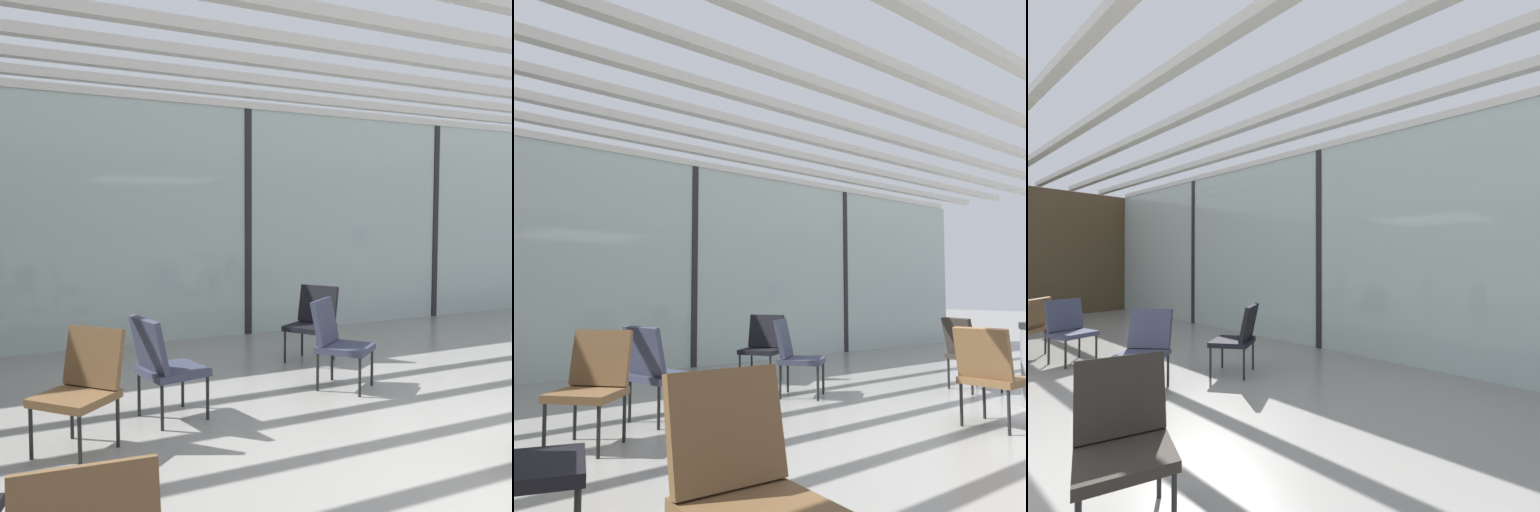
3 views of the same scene
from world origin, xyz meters
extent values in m
cube|color=#A3B7B2|center=(0.00, 5.20, 1.61)|extent=(14.00, 0.08, 3.22)
cube|color=black|center=(-3.50, 5.20, 1.61)|extent=(0.10, 0.12, 3.22)
cube|color=black|center=(0.00, 5.20, 1.61)|extent=(0.10, 0.12, 3.22)
cube|color=beige|center=(0.00, 1.53, 3.27)|extent=(13.72, 0.12, 0.10)
cube|color=beige|center=(0.00, 2.27, 3.27)|extent=(13.72, 0.12, 0.10)
cube|color=beige|center=(0.00, 3.00, 3.27)|extent=(13.72, 0.12, 0.10)
cube|color=beige|center=(0.00, 3.73, 3.27)|extent=(13.72, 0.12, 0.10)
cube|color=beige|center=(0.00, 4.47, 3.27)|extent=(13.72, 0.12, 0.10)
cube|color=beige|center=(0.00, 5.20, 3.27)|extent=(13.72, 0.12, 0.10)
ellipsoid|color=#B2BCD6|center=(-0.66, 9.86, 1.82)|extent=(10.98, 3.64, 3.64)
sphere|color=gray|center=(-5.71, 9.86, 1.82)|extent=(2.00, 2.00, 2.00)
sphere|color=black|center=(-3.68, 8.19, 2.09)|extent=(0.28, 0.28, 0.28)
sphere|color=black|center=(-2.78, 8.19, 2.09)|extent=(0.28, 0.28, 0.28)
sphere|color=black|center=(-1.88, 8.19, 2.09)|extent=(0.28, 0.28, 0.28)
sphere|color=black|center=(-0.98, 8.19, 2.09)|extent=(0.28, 0.28, 0.28)
sphere|color=black|center=(-0.08, 8.19, 2.09)|extent=(0.28, 0.28, 0.28)
cube|color=black|center=(-0.04, 3.37, 0.40)|extent=(0.66, 0.66, 0.06)
cube|color=black|center=(0.14, 3.49, 0.65)|extent=(0.37, 0.48, 0.44)
cylinder|color=black|center=(-0.33, 3.44, 0.18)|extent=(0.03, 0.03, 0.37)
cylinder|color=black|center=(-0.11, 3.08, 0.18)|extent=(0.03, 0.03, 0.37)
cylinder|color=black|center=(0.02, 3.66, 0.18)|extent=(0.03, 0.03, 0.37)
cylinder|color=black|center=(0.24, 3.30, 0.18)|extent=(0.03, 0.03, 0.37)
cube|color=#33384C|center=(-2.07, 2.22, 0.40)|extent=(0.56, 0.56, 0.06)
cube|color=#33384C|center=(-2.28, 2.18, 0.65)|extent=(0.23, 0.50, 0.44)
cylinder|color=black|center=(-1.83, 2.05, 0.18)|extent=(0.03, 0.03, 0.37)
cylinder|color=black|center=(-1.91, 2.46, 0.18)|extent=(0.03, 0.03, 0.37)
cylinder|color=black|center=(-2.24, 1.97, 0.18)|extent=(0.03, 0.03, 0.37)
cylinder|color=black|center=(-2.32, 2.38, 0.18)|extent=(0.03, 0.03, 0.37)
cube|color=#28231E|center=(1.57, 1.27, 0.40)|extent=(0.61, 0.61, 0.06)
cube|color=#28231E|center=(1.36, 1.34, 0.65)|extent=(0.29, 0.50, 0.44)
cylinder|color=black|center=(1.83, 1.39, 0.18)|extent=(0.03, 0.03, 0.37)
cylinder|color=black|center=(1.30, 1.14, 0.18)|extent=(0.03, 0.03, 0.37)
cylinder|color=black|center=(1.44, 1.54, 0.18)|extent=(0.03, 0.03, 0.37)
cube|color=brown|center=(-2.76, 1.96, 0.65)|extent=(0.42, 0.45, 0.44)
cylinder|color=black|center=(-2.90, 2.11, 0.18)|extent=(0.03, 0.03, 0.37)
cube|color=#33384C|center=(-0.28, 2.30, 0.40)|extent=(0.67, 0.67, 0.06)
cube|color=#33384C|center=(-0.41, 2.47, 0.65)|extent=(0.47, 0.40, 0.44)
cylinder|color=black|center=(-0.32, 2.01, 0.18)|extent=(0.03, 0.03, 0.37)
cylinder|color=black|center=(0.01, 2.26, 0.18)|extent=(0.03, 0.03, 0.37)
cylinder|color=black|center=(-0.58, 2.34, 0.18)|extent=(0.03, 0.03, 0.37)
cylinder|color=black|center=(-0.24, 2.59, 0.18)|extent=(0.03, 0.03, 0.37)
camera|label=1|loc=(-3.53, -2.39, 1.68)|focal=40.89mm
camera|label=2|loc=(-4.42, -2.25, 1.16)|focal=37.55mm
camera|label=3|loc=(3.46, 0.39, 1.43)|focal=25.39mm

